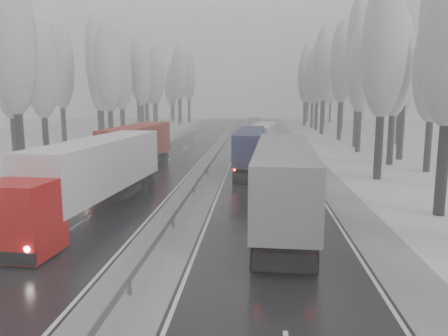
# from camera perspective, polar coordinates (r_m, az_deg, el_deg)

# --- Properties ---
(carriageway_right) EXTENTS (7.50, 200.00, 0.03)m
(carriageway_right) POSITION_cam_1_polar(r_m,az_deg,el_deg) (40.57, 5.50, -0.45)
(carriageway_right) COLOR black
(carriageway_right) RESTS_ON ground
(carriageway_left) EXTENTS (7.50, 200.00, 0.03)m
(carriageway_left) POSITION_cam_1_polar(r_m,az_deg,el_deg) (41.67, -9.09, -0.26)
(carriageway_left) COLOR black
(carriageway_left) RESTS_ON ground
(median_slush) EXTENTS (3.00, 200.00, 0.04)m
(median_slush) POSITION_cam_1_polar(r_m,az_deg,el_deg) (40.79, -1.90, -0.35)
(median_slush) COLOR #9FA1A7
(median_slush) RESTS_ON ground
(shoulder_right) EXTENTS (2.40, 200.00, 0.04)m
(shoulder_right) POSITION_cam_1_polar(r_m,az_deg,el_deg) (40.98, 12.43, -0.52)
(shoulder_right) COLOR #9FA1A7
(shoulder_right) RESTS_ON ground
(shoulder_left) EXTENTS (2.40, 200.00, 0.04)m
(shoulder_left) POSITION_cam_1_polar(r_m,az_deg,el_deg) (43.08, -15.51, -0.17)
(shoulder_left) COLOR #9FA1A7
(shoulder_left) RESTS_ON ground
(median_guardrail) EXTENTS (0.12, 200.00, 0.76)m
(median_guardrail) POSITION_cam_1_polar(r_m,az_deg,el_deg) (40.68, -1.90, 0.45)
(median_guardrail) COLOR slate
(median_guardrail) RESTS_ON ground
(tree_18) EXTENTS (3.60, 3.60, 16.58)m
(tree_18) POSITION_cam_1_polar(r_m,az_deg,el_deg) (38.58, 20.19, 14.47)
(tree_18) COLOR black
(tree_18) RESTS_ON ground
(tree_19) EXTENTS (3.60, 3.60, 14.57)m
(tree_19) POSITION_cam_1_polar(r_m,az_deg,el_deg) (43.99, 25.72, 11.74)
(tree_19) COLOR black
(tree_19) RESTS_ON ground
(tree_20) EXTENTS (3.60, 3.60, 15.71)m
(tree_20) POSITION_cam_1_polar(r_m,az_deg,el_deg) (47.25, 21.48, 12.66)
(tree_20) COLOR black
(tree_20) RESTS_ON ground
(tree_21) EXTENTS (3.60, 3.60, 18.62)m
(tree_21) POSITION_cam_1_polar(r_m,az_deg,el_deg) (51.88, 22.70, 14.29)
(tree_21) COLOR black
(tree_21) RESTS_ON ground
(tree_22) EXTENTS (3.60, 3.60, 15.86)m
(tree_22) POSITION_cam_1_polar(r_m,az_deg,el_deg) (57.11, 17.50, 12.27)
(tree_22) COLOR black
(tree_22) RESTS_ON ground
(tree_23) EXTENTS (3.60, 3.60, 13.55)m
(tree_23) POSITION_cam_1_polar(r_m,az_deg,el_deg) (62.56, 22.30, 10.36)
(tree_23) COLOR black
(tree_23) RESTS_ON ground
(tree_24) EXTENTS (3.60, 3.60, 20.49)m
(tree_24) POSITION_cam_1_polar(r_m,az_deg,el_deg) (62.81, 17.29, 14.67)
(tree_24) COLOR black
(tree_24) RESTS_ON ground
(tree_25) EXTENTS (3.60, 3.60, 19.44)m
(tree_25) POSITION_cam_1_polar(r_m,az_deg,el_deg) (68.39, 22.31, 13.36)
(tree_25) COLOR black
(tree_25) RESTS_ON ground
(tree_26) EXTENTS (3.60, 3.60, 18.78)m
(tree_26) POSITION_cam_1_polar(r_m,az_deg,el_deg) (72.66, 15.15, 13.11)
(tree_26) COLOR black
(tree_26) RESTS_ON ground
(tree_27) EXTENTS (3.60, 3.60, 17.62)m
(tree_27) POSITION_cam_1_polar(r_m,az_deg,el_deg) (78.09, 19.84, 12.05)
(tree_27) COLOR black
(tree_27) RESTS_ON ground
(tree_28) EXTENTS (3.60, 3.60, 19.62)m
(tree_28) POSITION_cam_1_polar(r_m,az_deg,el_deg) (83.01, 12.91, 13.05)
(tree_28) COLOR black
(tree_28) RESTS_ON ground
(tree_29) EXTENTS (3.60, 3.60, 18.11)m
(tree_29) POSITION_cam_1_polar(r_m,az_deg,el_deg) (88.22, 17.34, 12.00)
(tree_29) COLOR black
(tree_29) RESTS_ON ground
(tree_30) EXTENTS (3.60, 3.60, 17.86)m
(tree_30) POSITION_cam_1_polar(r_m,az_deg,el_deg) (92.61, 12.11, 11.96)
(tree_30) COLOR black
(tree_30) RESTS_ON ground
(tree_31) EXTENTS (3.60, 3.60, 18.58)m
(tree_31) POSITION_cam_1_polar(r_m,az_deg,el_deg) (97.52, 15.32, 11.97)
(tree_31) COLOR black
(tree_31) RESTS_ON ground
(tree_32) EXTENTS (3.60, 3.60, 17.33)m
(tree_32) POSITION_cam_1_polar(r_m,az_deg,el_deg) (100.05, 11.56, 11.57)
(tree_32) COLOR black
(tree_32) RESTS_ON ground
(tree_33) EXTENTS (3.60, 3.60, 14.33)m
(tree_33) POSITION_cam_1_polar(r_m,az_deg,el_deg) (104.37, 12.98, 10.37)
(tree_33) COLOR black
(tree_33) RESTS_ON ground
(tree_34) EXTENTS (3.60, 3.60, 17.63)m
(tree_34) POSITION_cam_1_polar(r_m,az_deg,el_deg) (107.00, 10.59, 11.54)
(tree_34) COLOR black
(tree_34) RESTS_ON ground
(tree_35) EXTENTS (3.60, 3.60, 18.25)m
(tree_35) POSITION_cam_1_polar(r_m,az_deg,el_deg) (112.31, 15.14, 11.47)
(tree_35) COLOR black
(tree_35) RESTS_ON ground
(tree_36) EXTENTS (3.60, 3.60, 20.23)m
(tree_36) POSITION_cam_1_polar(r_m,az_deg,el_deg) (117.00, 10.74, 12.14)
(tree_36) COLOR black
(tree_36) RESTS_ON ground
(tree_37) EXTENTS (3.60, 3.60, 16.37)m
(tree_37) POSITION_cam_1_polar(r_m,az_deg,el_deg) (121.80, 13.81, 10.76)
(tree_37) COLOR black
(tree_37) RESTS_ON ground
(tree_38) EXTENTS (3.60, 3.60, 17.97)m
(tree_38) POSITION_cam_1_polar(r_m,az_deg,el_deg) (127.61, 10.95, 11.24)
(tree_38) COLOR black
(tree_38) RESTS_ON ground
(tree_39) EXTENTS (3.60, 3.60, 16.19)m
(tree_39) POSITION_cam_1_polar(r_m,az_deg,el_deg) (131.88, 11.97, 10.64)
(tree_39) COLOR black
(tree_39) RESTS_ON ground
(tree_58) EXTENTS (3.60, 3.60, 17.21)m
(tree_58) POSITION_cam_1_polar(r_m,az_deg,el_deg) (39.88, -25.86, 14.52)
(tree_58) COLOR black
(tree_58) RESTS_ON ground
(tree_60) EXTENTS (3.60, 3.60, 14.84)m
(tree_60) POSITION_cam_1_polar(r_m,az_deg,el_deg) (49.47, -22.76, 11.76)
(tree_60) COLOR black
(tree_60) RESTS_ON ground
(tree_61) EXTENTS (3.60, 3.60, 13.95)m
(tree_61) POSITION_cam_1_polar(r_m,az_deg,el_deg) (55.70, -26.23, 10.58)
(tree_61) COLOR black
(tree_61) RESTS_ON ground
(tree_62) EXTENTS (3.60, 3.60, 16.04)m
(tree_62) POSITION_cam_1_polar(r_m,az_deg,el_deg) (56.84, -14.86, 12.52)
(tree_62) COLOR black
(tree_62) RESTS_ON ground
(tree_63) EXTENTS (3.60, 3.60, 16.88)m
(tree_63) POSITION_cam_1_polar(r_m,az_deg,el_deg) (63.50, -20.59, 12.36)
(tree_63) COLOR black
(tree_63) RESTS_ON ground
(tree_64) EXTENTS (3.60, 3.60, 15.42)m
(tree_64) POSITION_cam_1_polar(r_m,az_deg,el_deg) (66.72, -15.87, 11.61)
(tree_64) COLOR black
(tree_64) RESTS_ON ground
(tree_65) EXTENTS (3.60, 3.60, 19.48)m
(tree_65) POSITION_cam_1_polar(r_m,az_deg,el_deg) (71.24, -16.23, 13.51)
(tree_65) COLOR black
(tree_65) RESTS_ON ground
(tree_66) EXTENTS (3.60, 3.60, 15.23)m
(tree_66) POSITION_cam_1_polar(r_m,az_deg,el_deg) (75.80, -13.26, 11.30)
(tree_66) COLOR black
(tree_66) RESTS_ON ground
(tree_67) EXTENTS (3.60, 3.60, 17.09)m
(tree_67) POSITION_cam_1_polar(r_m,az_deg,el_deg) (80.09, -13.39, 12.02)
(tree_67) COLOR black
(tree_67) RESTS_ON ground
(tree_68) EXTENTS (3.60, 3.60, 16.65)m
(tree_68) POSITION_cam_1_polar(r_m,az_deg,el_deg) (81.90, -10.77, 11.84)
(tree_68) COLOR black
(tree_68) RESTS_ON ground
(tree_69) EXTENTS (3.60, 3.60, 19.35)m
(tree_69) POSITION_cam_1_polar(r_m,az_deg,el_deg) (87.17, -13.26, 12.73)
(tree_69) COLOR black
(tree_69) RESTS_ON ground
(tree_70) EXTENTS (3.60, 3.60, 17.09)m
(tree_70) POSITION_cam_1_polar(r_m,az_deg,el_deg) (91.63, -8.96, 11.78)
(tree_70) COLOR black
(tree_70) RESTS_ON ground
(tree_71) EXTENTS (3.60, 3.60, 19.61)m
(tree_71) POSITION_cam_1_polar(r_m,az_deg,el_deg) (96.75, -11.25, 12.52)
(tree_71) COLOR black
(tree_71) RESTS_ON ground
(tree_72) EXTENTS (3.60, 3.60, 15.11)m
(tree_72) POSITION_cam_1_polar(r_m,az_deg,el_deg) (101.27, -9.18, 10.81)
(tree_72) COLOR black
(tree_72) RESTS_ON ground
(tree_73) EXTENTS (3.60, 3.60, 17.22)m
(tree_73) POSITION_cam_1_polar(r_m,az_deg,el_deg) (105.89, -10.24, 11.43)
(tree_73) COLOR black
(tree_73) RESTS_ON ground
(tree_74) EXTENTS (3.60, 3.60, 19.68)m
(tree_74) POSITION_cam_1_polar(r_m,az_deg,el_deg) (111.17, -5.93, 12.23)
(tree_74) COLOR black
(tree_74) RESTS_ON ground
(tree_75) EXTENTS (3.60, 3.60, 18.60)m
(tree_75) POSITION_cam_1_polar(r_m,az_deg,el_deg) (116.96, -10.07, 11.65)
(tree_75) COLOR black
(tree_75) RESTS_ON ground
(tree_76) EXTENTS (3.60, 3.60, 18.55)m
(tree_76) POSITION_cam_1_polar(r_m,az_deg,el_deg) (120.22, -4.63, 11.68)
(tree_76) COLOR black
(tree_76) RESTS_ON ground
(tree_77) EXTENTS (3.60, 3.60, 14.32)m
(tree_77) POSITION_cam_1_polar(r_m,az_deg,el_deg) (125.05, -6.91, 10.31)
(tree_77) COLOR black
(tree_77) RESTS_ON ground
(tree_78) EXTENTS (3.60, 3.60, 19.55)m
(tree_78) POSITION_cam_1_polar(r_m,az_deg,el_deg) (127.32, -5.76, 11.81)
(tree_78) COLOR black
(tree_78) RESTS_ON ground
(tree_79) EXTENTS (3.60, 3.60, 17.07)m
(tree_79) POSITION_cam_1_polar(r_m,az_deg,el_deg) (131.69, -6.65, 11.02)
(tree_79) COLOR black
(tree_79) RESTS_ON ground
(truck_grey_tarp) EXTENTS (3.45, 17.20, 4.39)m
(truck_grey_tarp) POSITION_cam_1_polar(r_m,az_deg,el_deg) (23.72, 7.68, -1.19)
(truck_grey_tarp) COLOR #515256
(truck_grey_tarp) RESTS_ON ground
(truck_blue_box) EXTENTS (2.82, 15.08, 3.85)m
(truck_blue_box) POSITION_cam_1_polar(r_m,az_deg,el_deg) (41.11, 3.49, 2.85)
(truck_blue_box) COLOR navy
(truck_blue_box) RESTS_ON ground
(truck_cream_box) EXTENTS (4.12, 14.35, 3.65)m
(truck_cream_box) POSITION_cam_1_polar(r_m,az_deg,el_deg) (52.98, 5.29, 4.14)
(truck_cream_box) COLOR #A49E91
(truck_cream_box) RESTS_ON ground
(box_truck_distant) EXTENTS (2.28, 7.03, 2.61)m
(box_truck_distant) POSITION_cam_1_polar(r_m,az_deg,el_deg) (95.56, 4.04, 5.94)
(box_truck_distant) COLOR #AFB0B7
(box_truck_distant) RESTS_ON ground
(truck_red_white) EXTENTS (3.97, 17.14, 4.36)m
(truck_red_white) POSITION_cam_1_polar(r_m,az_deg,el_deg) (26.06, -16.81, -0.60)
(truck_red_white) COLOR #B50B0A
(truck_red_white) RESTS_ON ground
(truck_red_red) EXTENTS (3.34, 16.74, 4.27)m
(truck_red_red) POSITION_cam_1_polar(r_m,az_deg,el_deg) (39.51, -11.66, 2.77)
(truck_red_red) COLOR #9C0B08
(truck_red_red) RESTS_ON ground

